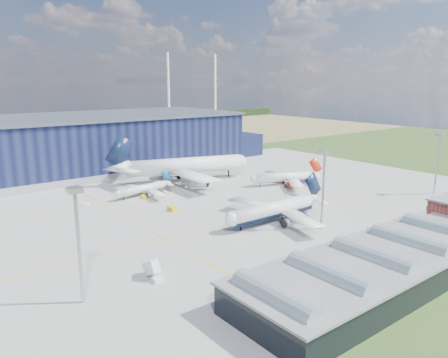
# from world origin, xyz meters

# --- Properties ---
(ground) EXTENTS (600.00, 600.00, 0.00)m
(ground) POSITION_xyz_m (0.00, 0.00, 0.00)
(ground) COLOR #2E4B1C
(ground) RESTS_ON ground
(apron) EXTENTS (220.00, 160.00, 0.08)m
(apron) POSITION_xyz_m (0.00, 10.00, 0.03)
(apron) COLOR #959591
(apron) RESTS_ON ground
(farmland) EXTENTS (600.00, 220.00, 0.01)m
(farmland) POSITION_xyz_m (0.00, 220.00, 0.00)
(farmland) COLOR olive
(farmland) RESTS_ON ground
(treeline) EXTENTS (600.00, 8.00, 8.00)m
(treeline) POSITION_xyz_m (0.00, 300.00, 4.00)
(treeline) COLOR black
(treeline) RESTS_ON ground
(hangar) EXTENTS (145.00, 62.00, 26.10)m
(hangar) POSITION_xyz_m (2.81, 94.80, 11.62)
(hangar) COLOR black
(hangar) RESTS_ON ground
(glass_concourse) EXTENTS (78.00, 23.00, 8.60)m
(glass_concourse) POSITION_xyz_m (-6.45, -60.00, 3.69)
(glass_concourse) COLOR black
(glass_concourse) RESTS_ON ground
(light_mast_west) EXTENTS (2.60, 2.60, 23.00)m
(light_mast_west) POSITION_xyz_m (-60.00, -30.00, 15.43)
(light_mast_west) COLOR #AAABB0
(light_mast_west) RESTS_ON ground
(light_mast_center) EXTENTS (2.60, 2.60, 23.00)m
(light_mast_center) POSITION_xyz_m (10.00, -30.00, 15.43)
(light_mast_center) COLOR #AAABB0
(light_mast_center) RESTS_ON ground
(light_mast_east) EXTENTS (2.60, 2.60, 23.00)m
(light_mast_east) POSITION_xyz_m (75.00, -30.00, 15.43)
(light_mast_east) COLOR #AAABB0
(light_mast_east) RESTS_ON ground
(airliner_navy) EXTENTS (40.44, 39.59, 13.00)m
(airliner_navy) POSITION_xyz_m (3.03, -17.18, 6.50)
(airliner_navy) COLOR white
(airliner_navy) RESTS_ON ground
(airliner_red) EXTENTS (42.00, 41.61, 10.60)m
(airliner_red) POSITION_xyz_m (40.31, 15.16, 5.30)
(airliner_red) COLOR white
(airliner_red) RESTS_ON ground
(airliner_widebody) EXTENTS (77.53, 76.63, 20.34)m
(airliner_widebody) POSITION_xyz_m (13.07, 46.32, 10.17)
(airliner_widebody) COLOR white
(airliner_widebody) RESTS_ON ground
(airliner_regional) EXTENTS (29.75, 29.27, 8.52)m
(airliner_regional) POSITION_xyz_m (-13.57, 34.96, 4.26)
(airliner_regional) COLOR white
(airliner_regional) RESTS_ON ground
(gse_tug_a) EXTENTS (2.10, 3.41, 1.41)m
(gse_tug_a) POSITION_xyz_m (-14.71, 11.79, 0.71)
(gse_tug_a) COLOR gold
(gse_tug_a) RESTS_ON ground
(gse_tug_b) EXTENTS (3.22, 3.38, 1.22)m
(gse_tug_b) POSITION_xyz_m (34.07, -44.17, 0.61)
(gse_tug_b) COLOR gold
(gse_tug_b) RESTS_ON ground
(gse_van_a) EXTENTS (6.13, 4.88, 2.46)m
(gse_van_a) POSITION_xyz_m (18.57, -43.21, 1.23)
(gse_van_a) COLOR silver
(gse_van_a) RESTS_ON ground
(gse_cart_a) EXTENTS (2.84, 3.63, 1.39)m
(gse_cart_a) POSITION_xyz_m (39.95, 11.34, 0.70)
(gse_cart_a) COLOR silver
(gse_cart_a) RESTS_ON ground
(gse_van_b) EXTENTS (3.59, 4.75, 1.98)m
(gse_van_b) POSITION_xyz_m (53.37, 14.11, 0.99)
(gse_van_b) COLOR silver
(gse_van_b) RESTS_ON ground
(gse_tug_c) EXTENTS (2.57, 3.31, 1.27)m
(gse_tug_c) POSITION_xyz_m (-14.78, 31.44, 0.64)
(gse_tug_c) COLOR gold
(gse_tug_c) RESTS_ON ground
(gse_cart_b) EXTENTS (3.11, 3.06, 1.14)m
(gse_cart_b) POSITION_xyz_m (-35.67, 34.64, 0.57)
(gse_cart_b) COLOR silver
(gse_cart_b) RESTS_ON ground
(airstair) EXTENTS (1.84, 4.54, 2.90)m
(airstair) POSITION_xyz_m (-44.22, -28.47, 1.45)
(airstair) COLOR silver
(airstair) RESTS_ON ground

